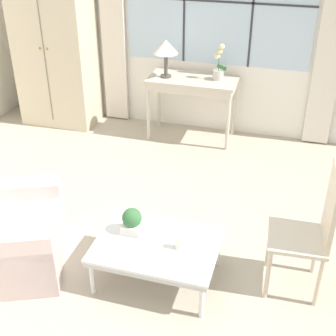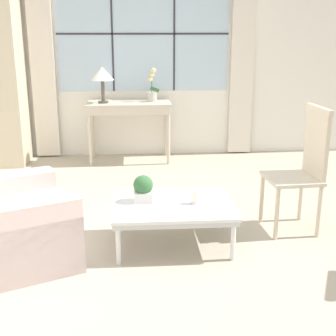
# 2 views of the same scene
# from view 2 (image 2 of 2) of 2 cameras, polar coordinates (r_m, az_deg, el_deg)

# --- Properties ---
(ground_plane) EXTENTS (14.00, 14.00, 0.00)m
(ground_plane) POSITION_cam_2_polar(r_m,az_deg,el_deg) (3.95, -1.67, -9.50)
(ground_plane) COLOR #B2A893
(wall_back_windowed) EXTENTS (7.20, 0.14, 2.80)m
(wall_back_windowed) POSITION_cam_2_polar(r_m,az_deg,el_deg) (6.57, -3.00, 13.70)
(wall_back_windowed) COLOR white
(wall_back_windowed) RESTS_ON ground_plane
(console_table) EXTENTS (1.10, 0.53, 0.80)m
(console_table) POSITION_cam_2_polar(r_m,az_deg,el_deg) (6.30, -4.78, 7.19)
(console_table) COLOR beige
(console_table) RESTS_ON ground_plane
(table_lamp) EXTENTS (0.30, 0.30, 0.47)m
(table_lamp) POSITION_cam_2_polar(r_m,az_deg,el_deg) (6.21, -8.02, 11.19)
(table_lamp) COLOR #4C4742
(table_lamp) RESTS_ON console_table
(potted_orchid) EXTENTS (0.17, 0.13, 0.44)m
(potted_orchid) POSITION_cam_2_polar(r_m,az_deg,el_deg) (6.32, -1.98, 9.59)
(potted_orchid) COLOR #BCB7AD
(potted_orchid) RESTS_ON console_table
(armchair_upholstered) EXTENTS (1.16, 1.20, 0.88)m
(armchair_upholstered) POSITION_cam_2_polar(r_m,az_deg,el_deg) (3.81, -19.04, -6.67)
(armchair_upholstered) COLOR beige
(armchair_upholstered) RESTS_ON ground_plane
(side_chair_wooden) EXTENTS (0.47, 0.47, 1.11)m
(side_chair_wooden) POSITION_cam_2_polar(r_m,az_deg,el_deg) (4.23, 16.27, 0.60)
(side_chair_wooden) COLOR beige
(side_chair_wooden) RESTS_ON ground_plane
(coffee_table) EXTENTS (0.99, 0.71, 0.36)m
(coffee_table) POSITION_cam_2_polar(r_m,az_deg,el_deg) (3.85, 0.61, -4.97)
(coffee_table) COLOR silver
(coffee_table) RESTS_ON ground_plane
(potted_plant_small) EXTENTS (0.16, 0.16, 0.22)m
(potted_plant_small) POSITION_cam_2_polar(r_m,az_deg,el_deg) (3.87, -3.04, -2.52)
(potted_plant_small) COLOR white
(potted_plant_small) RESTS_ON coffee_table
(pillar_candle) EXTENTS (0.08, 0.08, 0.13)m
(pillar_candle) POSITION_cam_2_polar(r_m,az_deg,el_deg) (3.83, 3.38, -3.64)
(pillar_candle) COLOR silver
(pillar_candle) RESTS_ON coffee_table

